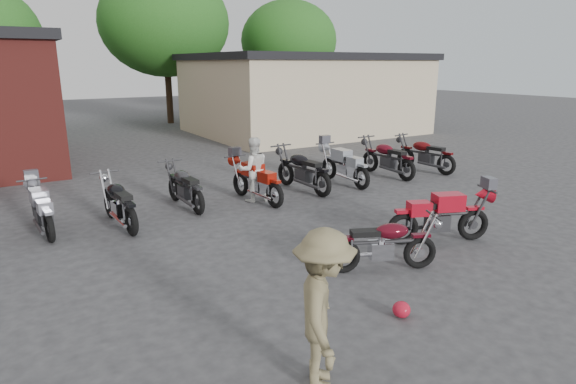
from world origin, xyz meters
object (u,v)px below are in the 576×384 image
sportbike (441,214)px  row_bike_5 (302,168)px  row_bike_6 (344,164)px  row_bike_7 (387,156)px  person_light (253,170)px  row_bike_2 (118,200)px  row_bike_8 (425,153)px  person_tan (324,310)px  row_bike_4 (256,179)px  helmet (401,310)px  row_bike_1 (41,207)px  vintage_motorcycle (385,241)px  row_bike_3 (184,185)px

sportbike → row_bike_5: size_ratio=0.93×
sportbike → row_bike_6: 4.82m
sportbike → row_bike_7: (3.02, 4.74, 0.04)m
sportbike → person_light: size_ratio=1.24×
row_bike_2 → row_bike_8: bearing=-91.4°
person_tan → row_bike_4: person_tan is taller
helmet → row_bike_2: (-2.34, 5.90, 0.46)m
row_bike_6 → row_bike_5: bearing=90.3°
person_light → row_bike_1: bearing=10.7°
sportbike → row_bike_2: bearing=162.0°
person_light → row_bike_5: person_light is taller
sportbike → row_bike_4: (-1.67, 4.36, -0.00)m
vintage_motorcycle → person_tan: bearing=-120.6°
row_bike_2 → row_bike_7: 8.04m
sportbike → row_bike_6: (1.30, 4.64, 0.01)m
row_bike_5 → person_light: bearing=92.5°
vintage_motorcycle → person_tan: (-2.57, -1.84, 0.35)m
person_tan → row_bike_5: 8.11m
vintage_motorcycle → row_bike_5: row_bike_5 is taller
row_bike_8 → helmet: bearing=122.3°
person_light → row_bike_4: person_light is taller
row_bike_6 → row_bike_8: (3.23, -0.01, 0.01)m
row_bike_2 → row_bike_3: size_ratio=1.02×
person_light → row_bike_7: (4.73, 0.32, -0.19)m
row_bike_3 → row_bike_1: bearing=91.0°
person_tan → row_bike_1: (-2.03, 6.87, -0.34)m
helmet → row_bike_3: row_bike_3 is taller
vintage_motorcycle → row_bike_2: row_bike_2 is taller
person_light → helmet: bearing=93.9°
vintage_motorcycle → row_bike_5: (1.69, 5.05, 0.10)m
person_tan → row_bike_6: bearing=-6.4°
helmet → person_tan: 1.97m
row_bike_1 → row_bike_4: bearing=-96.8°
sportbike → row_bike_1: size_ratio=1.08×
row_bike_2 → row_bike_6: (6.30, 0.43, 0.02)m
vintage_motorcycle → row_bike_2: bearing=148.3°
row_bike_1 → row_bike_8: row_bike_8 is taller
vintage_motorcycle → row_bike_8: bearing=62.3°
helmet → row_bike_6: (3.96, 6.34, 0.48)m
row_bike_2 → row_bike_3: bearing=-74.3°
row_bike_2 → row_bike_4: size_ratio=0.99×
vintage_motorcycle → row_bike_1: bearing=156.3°
person_light → row_bike_2: bearing=16.5°
row_bike_3 → row_bike_6: size_ratio=0.95×
row_bike_1 → row_bike_5: 6.30m
vintage_motorcycle → row_bike_4: (0.15, 4.79, 0.05)m
row_bike_3 → row_bike_7: bearing=-93.2°
row_bike_7 → row_bike_8: size_ratio=1.03×
vintage_motorcycle → row_bike_1: 6.82m
person_tan → row_bike_6: (5.69, 6.91, -0.28)m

